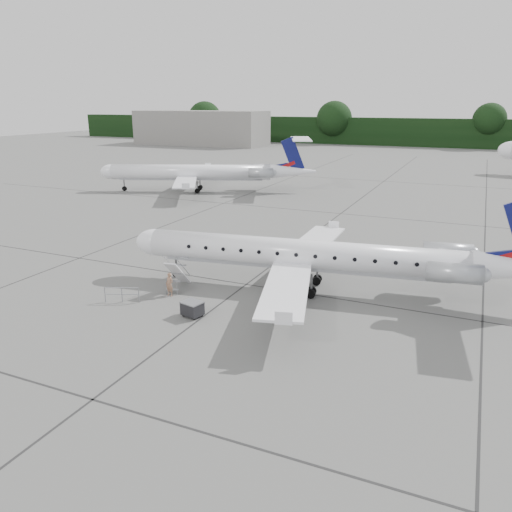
% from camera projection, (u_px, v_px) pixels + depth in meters
% --- Properties ---
extents(ground, '(320.00, 320.00, 0.00)m').
position_uv_depth(ground, '(294.00, 321.00, 29.40)').
color(ground, '#62625F').
rests_on(ground, ground).
extents(treeline, '(260.00, 4.00, 8.00)m').
position_uv_depth(treeline, '(450.00, 133.00, 141.63)').
color(treeline, black).
rests_on(treeline, ground).
extents(terminal_building, '(40.00, 14.00, 10.00)m').
position_uv_depth(terminal_building, '(201.00, 128.00, 151.19)').
color(terminal_building, slate).
rests_on(terminal_building, ground).
extents(main_regional_jet, '(30.13, 23.68, 7.04)m').
position_uv_depth(main_regional_jet, '(301.00, 240.00, 33.45)').
color(main_regional_jet, white).
rests_on(main_regional_jet, ground).
extents(airstair, '(1.20, 2.50, 2.21)m').
position_uv_depth(airstair, '(178.00, 274.00, 34.17)').
color(airstair, white).
rests_on(airstair, ground).
extents(passenger, '(0.64, 0.47, 1.61)m').
position_uv_depth(passenger, '(170.00, 284.00, 33.02)').
color(passenger, '#986D53').
rests_on(passenger, ground).
extents(safety_railing, '(2.07, 0.90, 1.00)m').
position_uv_depth(safety_railing, '(122.00, 295.00, 32.04)').
color(safety_railing, gray).
rests_on(safety_railing, ground).
extents(baggage_cart, '(1.35, 1.19, 1.01)m').
position_uv_depth(baggage_cart, '(192.00, 309.00, 29.91)').
color(baggage_cart, black).
rests_on(baggage_cart, ground).
extents(bg_regional_left, '(35.09, 30.57, 7.69)m').
position_uv_depth(bg_regional_left, '(191.00, 165.00, 71.25)').
color(bg_regional_left, white).
rests_on(bg_regional_left, ground).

